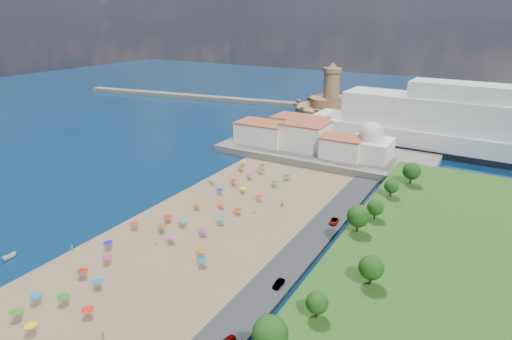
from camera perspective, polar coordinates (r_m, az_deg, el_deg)
The scene contains 12 objects.
ground at distance 130.87m, azimuth -7.04°, elevation -6.27°, with size 700.00×700.00×0.00m, color #071938.
terrace at distance 185.70m, azimuth 9.05°, elevation 2.23°, with size 90.00×36.00×3.00m, color #59544C.
jetty at distance 224.84m, azimuth 7.08°, elevation 5.41°, with size 18.00×70.00×2.40m, color #59544C.
breakwater at distance 310.93m, azimuth -6.52°, elevation 9.56°, with size 200.00×7.00×2.60m, color #59544C.
waterfront_buildings at distance 189.22m, azimuth 5.54°, elevation 4.74°, with size 57.00×29.00×11.00m.
domed_building at distance 175.96m, azimuth 15.01°, elevation 3.32°, with size 16.00×16.00×15.00m.
fortress at distance 250.81m, azimuth 9.87°, elevation 8.09°, with size 40.00×40.00×32.40m.
cruise_ship at distance 204.24m, azimuth 30.35°, elevation 4.11°, with size 171.51×31.62×37.33m.
beach_parasols at distance 124.92m, azimuth -9.79°, elevation -6.67°, with size 32.77×113.33×2.20m.
beachgoers at distance 128.06m, azimuth -6.97°, elevation -6.33°, with size 35.54×91.18×1.89m.
parked_cars at distance 104.75m, azimuth 5.12°, elevation -12.62°, with size 2.70×60.73×1.41m.
hillside_trees at distance 99.79m, azimuth 12.79°, elevation -9.04°, with size 16.88×110.77×7.53m.
Camera 1 is at (71.89, -92.73, 57.97)m, focal length 30.00 mm.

